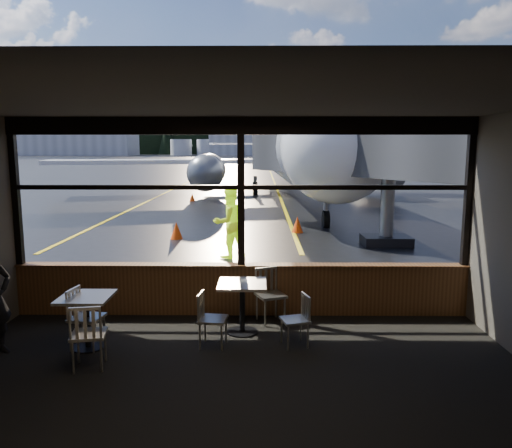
{
  "coord_description": "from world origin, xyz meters",
  "views": [
    {
      "loc": [
        0.35,
        -8.65,
        2.99
      ],
      "look_at": [
        0.25,
        1.0,
        1.5
      ],
      "focal_mm": 35.0,
      "sensor_mm": 36.0,
      "label": 1
    }
  ],
  "objects_px": {
    "chair_near_e": "(295,321)",
    "ground_crew": "(229,223)",
    "chair_mid_s": "(89,335)",
    "cone_extra": "(176,230)",
    "chair_near_w": "(213,320)",
    "cone_nose": "(297,225)",
    "chair_near_n": "(271,296)",
    "cafe_table_near": "(242,308)",
    "jet_bridge": "(376,172)",
    "cafe_table_mid": "(87,322)",
    "cone_wing": "(192,197)",
    "airliner": "(294,105)",
    "chair_mid_w": "(87,318)"
  },
  "relations": [
    {
      "from": "cafe_table_near",
      "to": "chair_mid_s",
      "type": "distance_m",
      "value": 2.43
    },
    {
      "from": "cafe_table_mid",
      "to": "chair_near_e",
      "type": "xyz_separation_m",
      "value": [
        3.1,
        0.12,
        -0.01
      ]
    },
    {
      "from": "chair_near_w",
      "to": "cone_nose",
      "type": "xyz_separation_m",
      "value": [
        2.01,
        10.27,
        -0.14
      ]
    },
    {
      "from": "chair_near_w",
      "to": "cone_nose",
      "type": "relative_size",
      "value": 1.49
    },
    {
      "from": "ground_crew",
      "to": "cafe_table_mid",
      "type": "bearing_deg",
      "value": 40.23
    },
    {
      "from": "cone_nose",
      "to": "airliner",
      "type": "bearing_deg",
      "value": 87.04
    },
    {
      "from": "chair_near_e",
      "to": "cone_extra",
      "type": "distance_m",
      "value": 9.53
    },
    {
      "from": "chair_near_w",
      "to": "ground_crew",
      "type": "bearing_deg",
      "value": -171.43
    },
    {
      "from": "chair_near_w",
      "to": "chair_near_e",
      "type": "bearing_deg",
      "value": 99.26
    },
    {
      "from": "cafe_table_near",
      "to": "chair_near_w",
      "type": "distance_m",
      "value": 0.71
    },
    {
      "from": "chair_mid_s",
      "to": "ground_crew",
      "type": "height_order",
      "value": "ground_crew"
    },
    {
      "from": "cafe_table_mid",
      "to": "chair_mid_w",
      "type": "height_order",
      "value": "chair_mid_w"
    },
    {
      "from": "cafe_table_mid",
      "to": "chair_near_e",
      "type": "relative_size",
      "value": 1.01
    },
    {
      "from": "jet_bridge",
      "to": "chair_near_w",
      "type": "xyz_separation_m",
      "value": [
        -3.97,
        -6.99,
        -1.88
      ]
    },
    {
      "from": "jet_bridge",
      "to": "chair_near_n",
      "type": "xyz_separation_m",
      "value": [
        -3.08,
        -5.9,
        -1.84
      ]
    },
    {
      "from": "chair_near_n",
      "to": "cone_extra",
      "type": "relative_size",
      "value": 1.66
    },
    {
      "from": "ground_crew",
      "to": "chair_near_n",
      "type": "bearing_deg",
      "value": 67.05
    },
    {
      "from": "chair_near_e",
      "to": "chair_mid_w",
      "type": "height_order",
      "value": "chair_mid_w"
    },
    {
      "from": "cafe_table_near",
      "to": "chair_mid_w",
      "type": "xyz_separation_m",
      "value": [
        -2.3,
        -0.63,
        0.04
      ]
    },
    {
      "from": "cone_wing",
      "to": "cone_extra",
      "type": "height_order",
      "value": "cone_extra"
    },
    {
      "from": "chair_near_w",
      "to": "ground_crew",
      "type": "height_order",
      "value": "ground_crew"
    },
    {
      "from": "chair_near_n",
      "to": "ground_crew",
      "type": "relative_size",
      "value": 0.48
    },
    {
      "from": "cone_extra",
      "to": "chair_near_w",
      "type": "bearing_deg",
      "value": -77.03
    },
    {
      "from": "chair_near_w",
      "to": "cone_extra",
      "type": "height_order",
      "value": "chair_near_w"
    },
    {
      "from": "cone_wing",
      "to": "cone_extra",
      "type": "bearing_deg",
      "value": -84.73
    },
    {
      "from": "jet_bridge",
      "to": "cafe_table_near",
      "type": "distance_m",
      "value": 7.57
    },
    {
      "from": "ground_crew",
      "to": "cone_wing",
      "type": "height_order",
      "value": "ground_crew"
    },
    {
      "from": "chair_near_w",
      "to": "cone_extra",
      "type": "xyz_separation_m",
      "value": [
        -2.07,
        8.99,
        -0.14
      ]
    },
    {
      "from": "jet_bridge",
      "to": "cafe_table_mid",
      "type": "height_order",
      "value": "jet_bridge"
    },
    {
      "from": "chair_near_e",
      "to": "ground_crew",
      "type": "height_order",
      "value": "ground_crew"
    },
    {
      "from": "chair_near_w",
      "to": "cone_nose",
      "type": "height_order",
      "value": "chair_near_w"
    },
    {
      "from": "ground_crew",
      "to": "cafe_table_near",
      "type": "bearing_deg",
      "value": 61.36
    },
    {
      "from": "chair_mid_w",
      "to": "chair_near_w",
      "type": "bearing_deg",
      "value": 100.81
    },
    {
      "from": "jet_bridge",
      "to": "chair_mid_s",
      "type": "xyz_separation_m",
      "value": [
        -5.59,
        -7.73,
        -1.84
      ]
    },
    {
      "from": "chair_near_n",
      "to": "ground_crew",
      "type": "xyz_separation_m",
      "value": [
        -1.03,
        5.11,
        0.5
      ]
    },
    {
      "from": "ground_crew",
      "to": "cone_wing",
      "type": "bearing_deg",
      "value": -112.61
    },
    {
      "from": "cone_nose",
      "to": "cone_extra",
      "type": "distance_m",
      "value": 4.27
    },
    {
      "from": "chair_near_n",
      "to": "cone_extra",
      "type": "xyz_separation_m",
      "value": [
        -2.96,
        7.9,
        -0.19
      ]
    },
    {
      "from": "jet_bridge",
      "to": "cafe_table_near",
      "type": "relative_size",
      "value": 12.55
    },
    {
      "from": "chair_near_n",
      "to": "cone_wing",
      "type": "xyz_separation_m",
      "value": [
        -4.03,
        19.57,
        -0.24
      ]
    },
    {
      "from": "chair_near_n",
      "to": "chair_mid_s",
      "type": "distance_m",
      "value": 3.1
    },
    {
      "from": "chair_near_e",
      "to": "ground_crew",
      "type": "bearing_deg",
      "value": -3.52
    },
    {
      "from": "cone_nose",
      "to": "cone_extra",
      "type": "height_order",
      "value": "cone_nose"
    },
    {
      "from": "chair_near_n",
      "to": "cone_wing",
      "type": "distance_m",
      "value": 19.98
    },
    {
      "from": "jet_bridge",
      "to": "chair_near_w",
      "type": "distance_m",
      "value": 8.26
    },
    {
      "from": "cafe_table_mid",
      "to": "chair_near_n",
      "type": "xyz_separation_m",
      "value": [
        2.76,
        1.16,
        0.06
      ]
    },
    {
      "from": "chair_near_w",
      "to": "cone_wing",
      "type": "distance_m",
      "value": 20.89
    },
    {
      "from": "chair_near_n",
      "to": "chair_mid_w",
      "type": "xyz_separation_m",
      "value": [
        -2.77,
        -1.15,
        -0.01
      ]
    },
    {
      "from": "cafe_table_mid",
      "to": "cone_extra",
      "type": "relative_size",
      "value": 1.45
    },
    {
      "from": "chair_near_e",
      "to": "airliner",
      "type": "bearing_deg",
      "value": -19.66
    }
  ]
}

